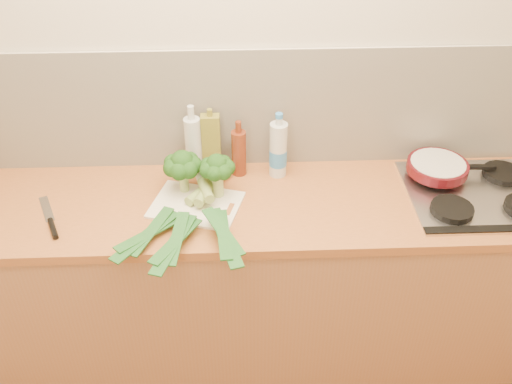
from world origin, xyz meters
TOP-DOWN VIEW (x-y plane):
  - room_shell at (0.00, 1.49)m, footprint 3.50×3.50m
  - counter at (0.00, 1.20)m, footprint 3.20×0.62m
  - gas_hob at (1.02, 1.20)m, footprint 0.58×0.50m
  - chopping_board at (-0.16, 1.17)m, footprint 0.41×0.35m
  - broccoli_left at (-0.21, 1.27)m, footprint 0.16×0.16m
  - broccoli_right at (-0.07, 1.23)m, footprint 0.14×0.15m
  - leek_front at (-0.18, 1.16)m, footprint 0.45×0.59m
  - leek_mid at (-0.14, 1.13)m, footprint 0.27×0.68m
  - leek_back at (-0.09, 1.11)m, footprint 0.22×0.63m
  - chefs_knife at (-0.72, 1.07)m, footprint 0.15×0.28m
  - skillet at (0.88, 1.33)m, footprint 0.38×0.26m
  - oil_tin at (-0.09, 1.44)m, footprint 0.08×0.05m
  - glass_bottle at (-0.17, 1.41)m, footprint 0.07×0.07m
  - amber_bottle at (0.02, 1.41)m, footprint 0.06×0.06m
  - water_bottle at (0.19, 1.39)m, footprint 0.08×0.08m

SIDE VIEW (x-z plane):
  - counter at x=0.00m, z-range 0.00..0.90m
  - chopping_board at x=-0.16m, z-range 0.90..0.91m
  - chefs_knife at x=-0.72m, z-range 0.90..0.92m
  - gas_hob at x=1.02m, z-range 0.89..0.93m
  - leek_front at x=-0.18m, z-range 0.91..0.95m
  - leek_mid at x=-0.14m, z-range 0.93..0.97m
  - skillet at x=0.88m, z-range 0.94..0.98m
  - leek_back at x=-0.09m, z-range 0.95..0.99m
  - amber_bottle at x=0.02m, z-range 0.88..1.14m
  - water_bottle at x=0.19m, z-range 0.88..1.16m
  - broccoli_left at x=-0.21m, z-range 0.94..1.13m
  - oil_tin at x=-0.09m, z-range 0.89..1.19m
  - glass_bottle at x=-0.17m, z-range 0.88..1.21m
  - broccoli_right at x=-0.07m, z-range 0.95..1.14m
  - room_shell at x=0.00m, z-range -0.58..2.92m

